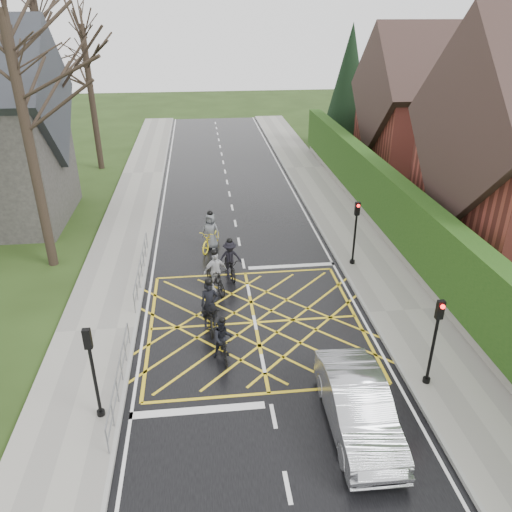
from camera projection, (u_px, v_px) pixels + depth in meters
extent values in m
plane|color=#1E2F0F|center=(255.00, 323.00, 19.39)|extent=(120.00, 120.00, 0.00)
cube|color=black|center=(255.00, 322.00, 19.39)|extent=(9.00, 80.00, 0.01)
cube|color=gray|center=(404.00, 311.00, 19.96)|extent=(3.00, 80.00, 0.15)
cube|color=gray|center=(97.00, 331.00, 18.75)|extent=(3.00, 80.00, 0.15)
cube|color=slate|center=(393.00, 241.00, 25.35)|extent=(0.50, 38.00, 0.70)
cube|color=#15350E|center=(397.00, 208.00, 24.57)|extent=(0.90, 38.00, 2.80)
cube|color=maroon|center=(432.00, 132.00, 35.54)|extent=(9.00, 8.00, 6.00)
cube|color=#31211D|center=(439.00, 90.00, 34.24)|extent=(9.80, 8.80, 8.80)
cube|color=maroon|center=(484.00, 49.00, 33.35)|extent=(0.70, 0.70, 1.60)
cylinder|color=black|center=(344.00, 141.00, 43.32)|extent=(0.50, 0.50, 1.20)
cone|color=black|center=(349.00, 88.00, 41.35)|extent=(4.60, 4.60, 10.00)
cylinder|color=black|center=(31.00, 150.00, 21.35)|extent=(0.44, 0.44, 11.00)
cylinder|color=black|center=(51.00, 106.00, 28.13)|extent=(0.44, 0.44, 12.00)
cylinder|color=black|center=(92.00, 100.00, 35.76)|extent=(0.44, 0.44, 10.00)
cylinder|color=slate|center=(118.00, 369.00, 15.36)|extent=(0.05, 5.00, 0.05)
cylinder|color=slate|center=(120.00, 380.00, 15.56)|extent=(0.04, 5.00, 0.04)
cylinder|color=slate|center=(108.00, 444.00, 13.36)|extent=(0.04, 0.04, 1.00)
cylinder|color=slate|center=(129.00, 335.00, 17.81)|extent=(0.04, 0.04, 1.00)
cylinder|color=slate|center=(140.00, 260.00, 22.03)|extent=(0.05, 6.00, 0.05)
cylinder|color=slate|center=(141.00, 269.00, 22.23)|extent=(0.04, 6.00, 0.04)
cylinder|color=slate|center=(135.00, 305.00, 19.58)|extent=(0.04, 0.04, 1.00)
cylinder|color=slate|center=(147.00, 241.00, 24.91)|extent=(0.04, 0.04, 1.00)
cylinder|color=black|center=(355.00, 237.00, 22.97)|extent=(0.10, 0.10, 3.00)
cylinder|color=black|center=(352.00, 263.00, 23.57)|extent=(0.24, 0.24, 0.30)
cube|color=black|center=(357.00, 209.00, 22.34)|extent=(0.22, 0.16, 0.62)
sphere|color=#FF0C0C|center=(358.00, 206.00, 22.15)|extent=(0.14, 0.14, 0.14)
cylinder|color=black|center=(433.00, 348.00, 15.50)|extent=(0.10, 0.10, 3.00)
cylinder|color=black|center=(426.00, 382.00, 16.11)|extent=(0.24, 0.24, 0.30)
cube|color=black|center=(440.00, 310.00, 14.88)|extent=(0.22, 0.16, 0.62)
sphere|color=#FF0C0C|center=(443.00, 307.00, 14.69)|extent=(0.14, 0.14, 0.14)
cylinder|color=black|center=(95.00, 379.00, 14.20)|extent=(0.10, 0.10, 3.00)
cylinder|color=black|center=(101.00, 415.00, 14.81)|extent=(0.24, 0.24, 0.30)
cube|color=black|center=(87.00, 339.00, 13.58)|extent=(0.22, 0.16, 0.62)
sphere|color=#FF0C0C|center=(87.00, 331.00, 13.60)|extent=(0.14, 0.14, 0.14)
imported|color=black|center=(210.00, 314.00, 18.89)|extent=(0.89, 2.19, 1.12)
imported|color=black|center=(210.00, 304.00, 18.80)|extent=(0.73, 0.50, 1.91)
sphere|color=black|center=(209.00, 282.00, 18.37)|extent=(0.30, 0.30, 0.30)
imported|color=black|center=(223.00, 346.00, 17.23)|extent=(0.62, 1.66, 0.97)
imported|color=black|center=(223.00, 338.00, 17.21)|extent=(0.78, 0.63, 1.49)
sphere|color=black|center=(222.00, 320.00, 16.87)|extent=(0.23, 0.23, 0.23)
imported|color=black|center=(230.00, 266.00, 22.55)|extent=(0.98, 1.99, 1.00)
imported|color=black|center=(230.00, 258.00, 22.48)|extent=(1.19, 0.81, 1.70)
sphere|color=black|center=(229.00, 241.00, 22.09)|extent=(0.27, 0.27, 0.27)
imported|color=black|center=(216.00, 279.00, 21.30)|extent=(1.21, 2.01, 1.17)
imported|color=#BABABF|center=(215.00, 271.00, 21.26)|extent=(1.14, 0.78, 1.79)
sphere|color=black|center=(214.00, 252.00, 20.85)|extent=(0.28, 0.28, 0.28)
imported|color=gold|center=(211.00, 239.00, 25.06)|extent=(1.52, 2.21, 1.10)
imported|color=#585C60|center=(211.00, 231.00, 24.98)|extent=(1.08, 0.91, 1.87)
sphere|color=black|center=(210.00, 213.00, 24.55)|extent=(0.29, 0.29, 0.29)
imported|color=#A7A8AD|center=(358.00, 407.00, 14.22)|extent=(1.72, 4.71, 1.54)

